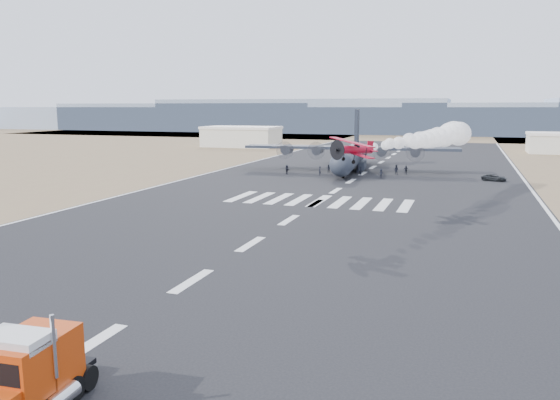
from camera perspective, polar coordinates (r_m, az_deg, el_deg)
The scene contains 21 objects.
ground at distance 33.19m, azimuth -19.27°, elevation -14.12°, with size 500.00×500.00×0.00m, color black.
scrub_far at distance 254.67m, azimuth 14.62°, elevation 6.44°, with size 500.00×80.00×0.00m, color brown.
runway_markings at distance 86.80m, azimuth 5.83°, elevation 0.97°, with size 60.00×260.00×0.01m, color silver, non-canonical shape.
ridge_seg_a at distance 355.53m, azimuth -18.37°, elevation 8.15°, with size 150.00×50.00×13.00m, color gray.
ridge_seg_b at distance 320.55m, azimuth -8.97°, elevation 8.58°, with size 150.00×50.00×15.00m, color gray.
ridge_seg_c at distance 295.90m, azimuth 2.37°, elevation 8.80°, with size 150.00×50.00×17.00m, color gray.
ridge_seg_d at distance 284.34m, azimuth 15.15°, elevation 8.04°, with size 150.00×50.00×13.00m, color gray.
hangar_left at distance 183.32m, azimuth -4.05°, elevation 6.65°, with size 24.50×14.50×6.70m.
semi_truck at distance 26.46m, azimuth -25.50°, elevation -16.36°, with size 3.39×8.70×3.86m.
aerobatic_biplane at distance 59.96m, azimuth 7.72°, elevation 5.27°, with size 6.08×5.70×2.70m.
smoke_trail at distance 86.28m, azimuth 16.77°, elevation 6.45°, with size 11.80×33.92×3.84m.
transport_aircraft at distance 114.93m, azimuth 7.41°, elevation 4.70°, with size 43.60×35.83×12.58m.
support_vehicle at distance 105.19m, azimuth 21.46°, elevation 2.20°, with size 1.97×4.28×1.19m, color black.
crew_a at distance 106.04m, azimuth 4.17°, elevation 3.06°, with size 0.64×0.53×1.75m, color black.
crew_b at distance 111.25m, azimuth 5.07°, elevation 3.31°, with size 0.77×0.47×1.58m, color black.
crew_c at distance 103.68m, azimuth 10.52°, elevation 2.75°, with size 1.09×0.50×1.68m, color black.
crew_d at distance 110.15m, azimuth 13.03°, elevation 3.07°, with size 1.01×0.52×1.73m, color black.
crew_e at distance 111.26m, azimuth 8.12°, elevation 3.30°, with size 0.87×0.54×1.78m, color black.
crew_f at distance 107.69m, azimuth 0.72°, elevation 3.19°, with size 1.66×0.54×1.80m, color black.
crew_g at distance 105.76m, azimuth 8.44°, elevation 2.96°, with size 0.64×0.53×1.75m, color black.
crew_h at distance 109.55m, azimuth 12.03°, elevation 3.12°, with size 0.92×0.57×1.89m, color black.
Camera 1 is at (19.31, -23.60, 13.10)m, focal length 35.00 mm.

